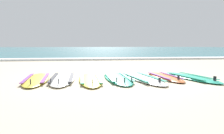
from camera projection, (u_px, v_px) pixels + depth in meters
ground_plane at (116, 78)px, 6.31m from camera, size 80.00×80.00×0.00m
sea at (86, 49)px, 42.76m from camera, size 80.00×60.00×0.10m
wave_foam_strip at (97, 59)px, 13.68m from camera, size 80.00×1.02×0.11m
surfboard_0 at (36, 79)px, 5.84m from camera, size 0.73×2.43×0.18m
surfboard_1 at (62, 78)px, 5.97m from camera, size 0.65×2.54×0.18m
surfboard_2 at (90, 80)px, 5.78m from camera, size 0.58×2.30×0.18m
surfboard_3 at (117, 78)px, 6.09m from camera, size 0.65×2.51×0.18m
surfboard_4 at (142, 78)px, 6.05m from camera, size 0.95×2.58×0.18m
surfboard_5 at (164, 77)px, 6.31m from camera, size 0.65×2.09×0.18m
surfboard_6 at (191, 77)px, 6.21m from camera, size 0.96×2.35×0.18m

